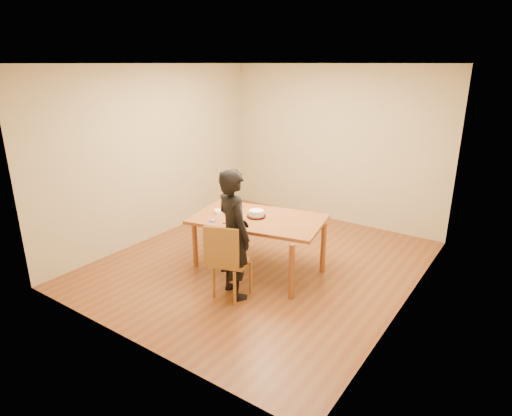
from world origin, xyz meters
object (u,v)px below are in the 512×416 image
Objects in this scene: cake_plate at (256,216)px; person at (234,234)px; dining_chair at (232,262)px; dining_table at (258,219)px; cake at (256,213)px.

person is (0.18, -0.73, 0.03)m from cake_plate.
cake_plate is at bearing -51.12° from person.
cake_plate reaches higher than dining_chair.
dining_chair is 0.86m from cake_plate.
dining_table reaches higher than dining_chair.
person is at bearing 71.45° from dining_chair.
cake is at bearing 84.57° from dining_chair.
cake is at bearing -51.12° from person.
dining_table is 0.75m from person.
person reaches higher than cake_plate.
dining_chair is 0.88m from cake.
cake reaches higher than cake_plate.
dining_chair is at bearing -76.88° from cake_plate.
person is (0.00, 0.05, 0.34)m from dining_chair.
dining_table is at bearing -53.41° from person.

